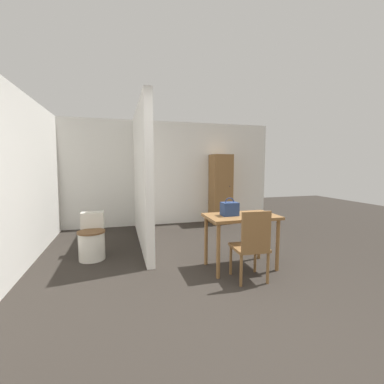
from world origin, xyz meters
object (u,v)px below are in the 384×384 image
Objects in this scene: wooden_chair at (252,244)px; wooden_cabinet at (221,189)px; dining_table at (241,223)px; toilet at (92,240)px; handbag at (230,209)px.

wooden_cabinet is (0.87, 3.16, 0.37)m from wooden_chair.
toilet is (-2.08, 0.97, -0.36)m from dining_table.
handbag is (1.91, -0.95, 0.56)m from toilet.
wooden_cabinet is (0.97, 2.70, -0.00)m from handbag.
wooden_chair is (-0.07, -0.44, -0.17)m from dining_table.
dining_table is at bearing -7.19° from handbag.
handbag is at bearing -109.75° from wooden_cabinet.
handbag is 2.87m from wooden_cabinet.
handbag is (-0.17, 0.02, 0.20)m from dining_table.
dining_table is 2.32m from toilet.
wooden_cabinet reaches higher than wooden_chair.
wooden_cabinet reaches higher than handbag.
handbag is at bearing 172.81° from dining_table.
wooden_cabinet is at bearing 78.58° from wooden_chair.
wooden_chair is at bearing -99.44° from dining_table.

